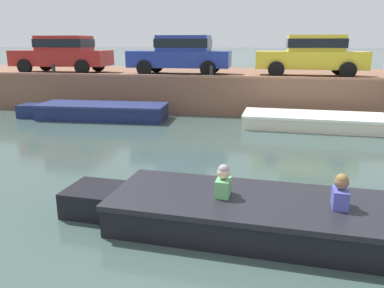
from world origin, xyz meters
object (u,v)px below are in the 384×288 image
boat_moored_west_navy (97,111)px  car_left_inner_blue (182,53)px  mooring_bollard_west (54,69)px  mooring_bollard_mid (211,71)px  motorboat_passing (255,214)px  car_centre_yellow (312,54)px  car_leftmost_red (63,53)px  boat_moored_central_cream (321,121)px

boat_moored_west_navy → car_left_inner_blue: size_ratio=1.35×
mooring_bollard_west → mooring_bollard_mid: (6.45, 0.00, 0.00)m
boat_moored_west_navy → motorboat_passing: (5.82, -7.48, -0.02)m
car_left_inner_blue → car_centre_yellow: bearing=-0.0°
motorboat_passing → car_leftmost_red: 13.35m
mooring_bollard_west → boat_moored_central_cream: bearing=-10.0°
boat_moored_central_cream → mooring_bollard_west: (-10.28, 1.82, 1.43)m
motorboat_passing → car_left_inner_blue: 10.85m
boat_moored_central_cream → car_centre_yellow: car_centre_yellow is taller
boat_moored_west_navy → mooring_bollard_west: 3.28m
boat_moored_central_cream → mooring_bollard_mid: bearing=154.6°
motorboat_passing → mooring_bollard_west: mooring_bollard_west is taller
car_centre_yellow → boat_moored_west_navy: bearing=-160.7°
motorboat_passing → mooring_bollard_west: bearing=132.4°
car_leftmost_red → motorboat_passing: bearing=-50.3°
car_left_inner_blue → boat_moored_west_navy: bearing=-134.1°
boat_moored_west_navy → car_centre_yellow: car_centre_yellow is taller
boat_moored_west_navy → car_leftmost_red: car_leftmost_red is taller
mooring_bollard_mid → mooring_bollard_west: bearing=180.0°
boat_moored_central_cream → car_leftmost_red: 10.97m
motorboat_passing → mooring_bollard_mid: 9.39m
boat_moored_west_navy → mooring_bollard_west: (-2.50, 1.62, 1.38)m
car_left_inner_blue → mooring_bollard_west: 5.25m
car_centre_yellow → mooring_bollard_mid: (-3.73, -1.07, -0.61)m
boat_moored_central_cream → mooring_bollard_west: size_ratio=12.20×
motorboat_passing → car_leftmost_red: size_ratio=1.39×
boat_moored_west_navy → motorboat_passing: bearing=-52.1°
mooring_bollard_west → mooring_bollard_mid: same height
boat_moored_central_cream → mooring_bollard_mid: mooring_bollard_mid is taller
car_left_inner_blue → motorboat_passing: bearing=-72.4°
mooring_bollard_mid → car_centre_yellow: bearing=16.0°
car_leftmost_red → mooring_bollard_west: (0.11, -1.07, -0.61)m
boat_moored_central_cream → car_left_inner_blue: size_ratio=1.33×
boat_moored_west_navy → mooring_bollard_west: mooring_bollard_west is taller
boat_moored_west_navy → motorboat_passing: size_ratio=0.96×
car_centre_yellow → mooring_bollard_west: size_ratio=9.14×
car_left_inner_blue → car_centre_yellow: same height
car_centre_yellow → motorboat_passing: bearing=-100.4°
car_leftmost_red → mooring_bollard_west: car_leftmost_red is taller
motorboat_passing → car_centre_yellow: bearing=79.6°
car_left_inner_blue → car_centre_yellow: size_ratio=1.00×
car_centre_yellow → mooring_bollard_west: (-10.18, -1.07, -0.61)m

